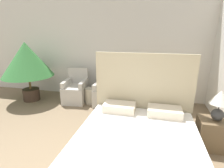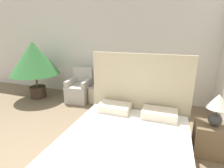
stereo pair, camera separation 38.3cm
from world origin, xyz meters
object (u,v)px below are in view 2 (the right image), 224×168
Objects in this scene: potted_palm at (34,59)px; side_table at (93,95)px; armchair_near_window_right at (109,94)px; armchair_near_window_left at (79,90)px; bed at (126,145)px; table_lamp at (218,106)px; nightstand at (210,139)px.

potted_palm is 1.98m from side_table.
armchair_near_window_right is 2.11× the size of side_table.
armchair_near_window_left is 1.00× the size of armchair_near_window_right.
bed reaches higher than table_lamp.
armchair_near_window_left is 3.43m from nightstand.
side_table is at bearing 126.51° from bed.
table_lamp reaches higher than armchair_near_window_right.
bed is at bearing -152.39° from table_lamp.
bed reaches higher than nightstand.
armchair_near_window_right is 1.75× the size of table_lamp.
potted_palm is at bearing -173.96° from side_table.
table_lamp reaches higher than nightstand.
table_lamp is (3.16, -1.38, 0.56)m from armchair_near_window_left.
potted_palm reaches higher than table_lamp.
armchair_near_window_left is at bearing 175.44° from side_table.
armchair_near_window_left is at bearing 133.63° from bed.
potted_palm reaches higher than bed.
side_table is at bearing -174.84° from armchair_near_window_right.
bed is 1.37m from nightstand.
nightstand is at bearing -14.71° from potted_palm.
bed reaches higher than armchair_near_window_right.
armchair_near_window_left is 1.56m from potted_palm.
potted_palm is 3.19× the size of nightstand.
armchair_near_window_right is at bearing 148.37° from table_lamp.
potted_palm is at bearing 165.36° from table_lamp.
nightstand is at bearing -26.66° from side_table.
nightstand is 1.21× the size of side_table.
armchair_near_window_left is at bearing 9.76° from potted_palm.
potted_palm is at bearing 150.71° from bed.
table_lamp is at bearing 27.61° from bed.
armchair_near_window_right is 0.46m from side_table.
armchair_near_window_left reaches higher than side_table.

